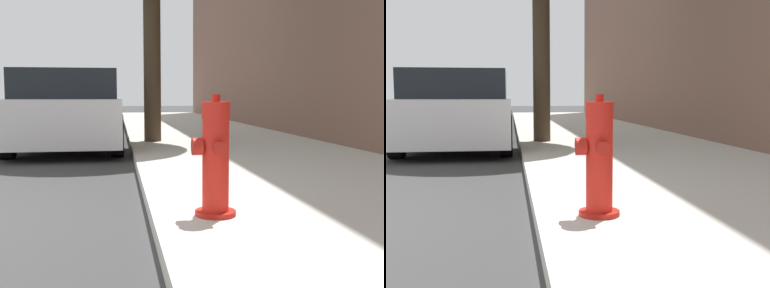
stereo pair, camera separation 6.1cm
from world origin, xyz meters
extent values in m
cube|color=beige|center=(3.68, 0.00, 0.06)|extent=(3.51, 40.00, 0.12)
cylinder|color=red|center=(2.37, -0.33, 0.14)|extent=(0.29, 0.29, 0.04)
cylinder|color=red|center=(2.37, -0.33, 0.48)|extent=(0.19, 0.19, 0.65)
cylinder|color=red|center=(2.37, -0.33, 0.86)|extent=(0.20, 0.20, 0.11)
cylinder|color=red|center=(2.37, -0.33, 0.94)|extent=(0.06, 0.06, 0.05)
cylinder|color=red|center=(2.37, -0.45, 0.61)|extent=(0.09, 0.06, 0.09)
cylinder|color=red|center=(2.37, -0.20, 0.61)|extent=(0.09, 0.06, 0.09)
cylinder|color=red|center=(2.24, -0.33, 0.61)|extent=(0.07, 0.12, 0.12)
cube|color=silver|center=(0.87, 5.21, 0.54)|extent=(1.81, 3.91, 0.72)
cube|color=black|center=(0.87, 5.05, 1.14)|extent=(1.66, 2.15, 0.48)
cylinder|color=black|center=(0.04, 6.42, 0.33)|extent=(0.20, 0.66, 0.66)
cylinder|color=black|center=(1.69, 6.42, 0.33)|extent=(0.20, 0.66, 0.66)
cylinder|color=black|center=(0.04, 4.00, 0.33)|extent=(0.20, 0.66, 0.66)
cylinder|color=black|center=(1.69, 4.00, 0.33)|extent=(0.20, 0.66, 0.66)
cube|color=#4C5156|center=(0.73, 10.31, 0.53)|extent=(1.80, 4.25, 0.67)
cube|color=black|center=(0.73, 10.14, 1.15)|extent=(1.65, 2.34, 0.56)
cylinder|color=black|center=(-0.09, 11.63, 0.36)|extent=(0.20, 0.72, 0.72)
cylinder|color=black|center=(1.55, 11.63, 0.36)|extent=(0.20, 0.72, 0.72)
cylinder|color=black|center=(-0.09, 8.99, 0.36)|extent=(0.20, 0.72, 0.72)
cylinder|color=black|center=(1.55, 8.99, 0.36)|extent=(0.20, 0.72, 0.72)
cylinder|color=#423323|center=(2.34, 5.27, 1.77)|extent=(0.31, 0.31, 3.30)
camera|label=1|loc=(1.69, -3.59, 0.96)|focal=45.00mm
camera|label=2|loc=(1.75, -3.59, 0.96)|focal=45.00mm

